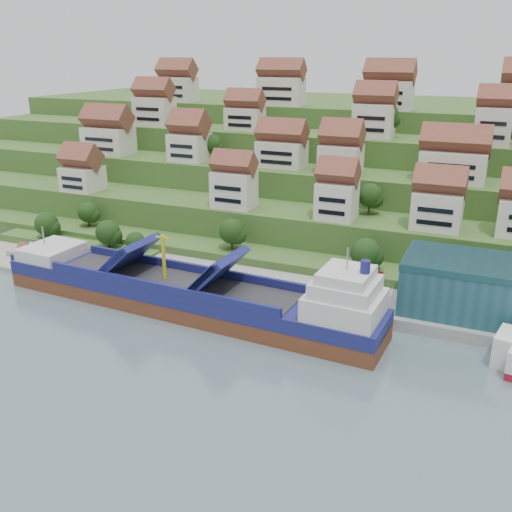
% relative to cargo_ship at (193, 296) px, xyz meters
% --- Properties ---
extents(ground, '(300.00, 300.00, 0.00)m').
position_rel_cargo_ship_xyz_m(ground, '(14.67, -0.59, -3.31)').
color(ground, slate).
rests_on(ground, ground).
extents(quay, '(180.00, 14.00, 2.20)m').
position_rel_cargo_ship_xyz_m(quay, '(34.67, 14.41, -2.21)').
color(quay, gray).
rests_on(quay, ground).
extents(pebble_beach, '(45.00, 20.00, 1.00)m').
position_rel_cargo_ship_xyz_m(pebble_beach, '(-43.33, 11.41, -2.81)').
color(pebble_beach, gray).
rests_on(pebble_beach, ground).
extents(hillside, '(260.00, 128.00, 31.00)m').
position_rel_cargo_ship_xyz_m(hillside, '(14.67, 102.97, 7.35)').
color(hillside, '#2D4C1E').
rests_on(hillside, ground).
extents(hillside_village, '(160.94, 63.92, 28.61)m').
position_rel_cargo_ship_xyz_m(hillside_village, '(18.22, 61.42, 21.48)').
color(hillside_village, beige).
rests_on(hillside_village, ground).
extents(hillside_trees, '(137.18, 62.57, 31.15)m').
position_rel_cargo_ship_xyz_m(hillside_trees, '(4.96, 41.84, 12.37)').
color(hillside_trees, '#1D3D14').
rests_on(hillside_trees, ground).
extents(flagpole, '(1.28, 0.16, 8.00)m').
position_rel_cargo_ship_xyz_m(flagpole, '(32.79, 9.41, 3.58)').
color(flagpole, gray).
rests_on(flagpole, quay).
extents(beach_huts, '(14.40, 3.70, 2.20)m').
position_rel_cargo_ship_xyz_m(beach_huts, '(-45.33, 10.16, -1.21)').
color(beach_huts, white).
rests_on(beach_huts, pebble_beach).
extents(cargo_ship, '(78.79, 15.94, 17.37)m').
position_rel_cargo_ship_xyz_m(cargo_ship, '(0.00, 0.00, 0.00)').
color(cargo_ship, '#572E1A').
rests_on(cargo_ship, ground).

